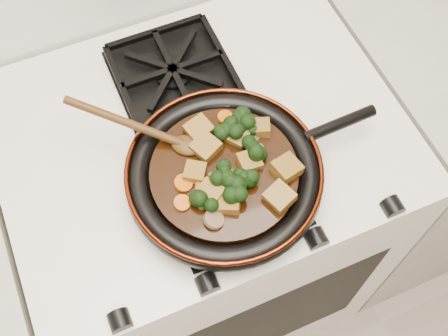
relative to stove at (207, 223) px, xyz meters
name	(u,v)px	position (x,y,z in m)	size (l,w,h in m)	color
stove	(207,223)	(0.00, 0.00, 0.00)	(0.76, 0.60, 0.90)	white
burner_grate_front	(230,189)	(0.00, -0.14, 0.46)	(0.23, 0.23, 0.03)	black
burner_grate_back	(173,72)	(0.00, 0.14, 0.46)	(0.23, 0.23, 0.03)	black
skillet	(225,175)	(0.00, -0.12, 0.49)	(0.47, 0.34, 0.05)	black
braising_sauce	(224,174)	(0.00, -0.12, 0.50)	(0.25, 0.25, 0.02)	black
tofu_cube_0	(260,128)	(0.09, -0.07, 0.52)	(0.03, 0.03, 0.02)	brown
tofu_cube_1	(249,162)	(0.04, -0.13, 0.52)	(0.04, 0.04, 0.02)	brown
tofu_cube_2	(286,168)	(0.09, -0.17, 0.52)	(0.04, 0.04, 0.02)	brown
tofu_cube_3	(229,203)	(-0.02, -0.19, 0.52)	(0.03, 0.04, 0.02)	brown
tofu_cube_4	(195,172)	(-0.05, -0.11, 0.52)	(0.03, 0.04, 0.02)	brown
tofu_cube_5	(206,147)	(-0.02, -0.07, 0.52)	(0.04, 0.04, 0.02)	brown
tofu_cube_6	(237,136)	(0.04, -0.07, 0.52)	(0.03, 0.04, 0.02)	brown
tofu_cube_7	(225,181)	(-0.01, -0.15, 0.52)	(0.04, 0.04, 0.02)	brown
tofu_cube_8	(199,129)	(-0.01, -0.04, 0.52)	(0.04, 0.04, 0.02)	brown
tofu_cube_9	(280,197)	(0.06, -0.21, 0.52)	(0.04, 0.04, 0.02)	brown
tofu_cube_10	(210,194)	(-0.04, -0.16, 0.52)	(0.04, 0.04, 0.02)	brown
broccoli_floret_0	(230,174)	(0.00, -0.14, 0.52)	(0.06, 0.06, 0.05)	black
broccoli_floret_1	(201,204)	(-0.06, -0.17, 0.52)	(0.06, 0.06, 0.05)	black
broccoli_floret_2	(245,128)	(0.06, -0.07, 0.52)	(0.06, 0.06, 0.05)	black
broccoli_floret_3	(259,148)	(0.07, -0.11, 0.52)	(0.06, 0.06, 0.05)	black
broccoli_floret_4	(225,180)	(-0.01, -0.15, 0.52)	(0.06, 0.06, 0.06)	black
broccoli_floret_5	(244,181)	(0.02, -0.16, 0.52)	(0.06, 0.06, 0.05)	black
broccoli_floret_6	(242,192)	(0.00, -0.18, 0.52)	(0.06, 0.06, 0.05)	black
broccoli_floret_7	(244,121)	(0.06, -0.05, 0.52)	(0.06, 0.06, 0.05)	black
broccoli_floret_8	(233,193)	(-0.01, -0.17, 0.52)	(0.06, 0.06, 0.05)	black
broccoli_floret_9	(227,132)	(0.03, -0.06, 0.52)	(0.06, 0.06, 0.06)	black
carrot_coin_0	(205,187)	(-0.05, -0.14, 0.51)	(0.03, 0.03, 0.01)	#C75305
carrot_coin_1	(182,203)	(-0.09, -0.15, 0.51)	(0.03, 0.03, 0.01)	#C75305
carrot_coin_2	(225,117)	(0.04, -0.03, 0.51)	(0.03, 0.03, 0.01)	#C75305
carrot_coin_3	(183,183)	(-0.08, -0.12, 0.51)	(0.03, 0.03, 0.01)	#C75305
mushroom_slice_0	(279,166)	(0.08, -0.16, 0.52)	(0.03, 0.03, 0.01)	brown
mushroom_slice_1	(214,219)	(-0.06, -0.20, 0.52)	(0.03, 0.03, 0.01)	brown
mushroom_slice_2	(256,132)	(0.08, -0.08, 0.52)	(0.04, 0.04, 0.01)	brown
wooden_spoon	(154,133)	(-0.09, -0.02, 0.53)	(0.13, 0.11, 0.22)	#45290E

